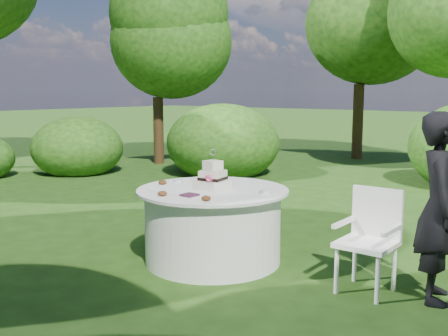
{
  "coord_description": "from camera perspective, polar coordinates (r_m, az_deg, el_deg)",
  "views": [
    {
      "loc": [
        3.42,
        -4.04,
        1.77
      ],
      "look_at": [
        0.15,
        0.0,
        1.0
      ],
      "focal_mm": 42.0,
      "sensor_mm": 36.0,
      "label": 1
    }
  ],
  "objects": [
    {
      "name": "feather_plume",
      "position": [
        5.26,
        -6.72,
        -2.52
      ],
      "size": [
        0.48,
        0.07,
        0.01
      ],
      "primitive_type": "ellipsoid",
      "color": "white",
      "rests_on": "table"
    },
    {
      "name": "guest",
      "position": [
        4.74,
        22.44,
        -4.01
      ],
      "size": [
        0.57,
        0.68,
        1.6
      ],
      "primitive_type": "imported",
      "rotation": [
        0.0,
        0.0,
        1.93
      ],
      "color": "black",
      "rests_on": "ground"
    },
    {
      "name": "chair",
      "position": [
        4.85,
        15.69,
        -6.8
      ],
      "size": [
        0.48,
        0.47,
        0.91
      ],
      "color": "white",
      "rests_on": "ground"
    },
    {
      "name": "votives",
      "position": [
        5.59,
        -0.64,
        -1.67
      ],
      "size": [
        1.18,
        0.53,
        0.04
      ],
      "color": "silver",
      "rests_on": "table"
    },
    {
      "name": "petal_cups",
      "position": [
        5.16,
        -5.25,
        -2.5
      ],
      "size": [
        1.0,
        0.52,
        0.05
      ],
      "color": "#562D16",
      "rests_on": "table"
    },
    {
      "name": "table",
      "position": [
        5.47,
        -1.23,
        -6.2
      ],
      "size": [
        1.56,
        1.56,
        0.77
      ],
      "color": "white",
      "rests_on": "ground"
    },
    {
      "name": "ground",
      "position": [
        5.58,
        -1.22,
        -10.07
      ],
      "size": [
        80.0,
        80.0,
        0.0
      ],
      "primitive_type": "plane",
      "color": "#203C10",
      "rests_on": "ground"
    },
    {
      "name": "cake",
      "position": [
        5.33,
        -1.23,
        -1.15
      ],
      "size": [
        0.29,
        0.3,
        0.42
      ],
      "color": "white",
      "rests_on": "table"
    },
    {
      "name": "napkins",
      "position": [
        5.03,
        -3.78,
        -2.95
      ],
      "size": [
        0.14,
        0.14,
        0.02
      ],
      "primitive_type": "cube",
      "color": "#481F3A",
      "rests_on": "table"
    }
  ]
}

